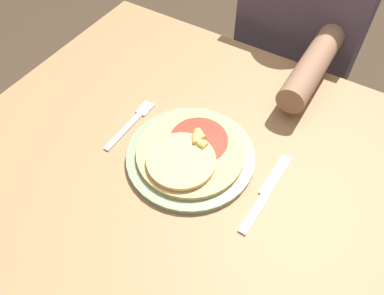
{
  "coord_description": "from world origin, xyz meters",
  "views": [
    {
      "loc": [
        0.26,
        -0.39,
        1.45
      ],
      "look_at": [
        0.0,
        0.04,
        0.81
      ],
      "focal_mm": 35.0,
      "sensor_mm": 36.0,
      "label": 1
    }
  ],
  "objects_px": {
    "plate": "(192,157)",
    "fork": "(133,122)",
    "person_diner": "(295,54)",
    "pizza": "(191,154)",
    "dining_table": "(183,197)",
    "knife": "(265,194)"
  },
  "relations": [
    {
      "from": "plate",
      "to": "fork",
      "type": "height_order",
      "value": "plate"
    },
    {
      "from": "person_diner",
      "to": "plate",
      "type": "bearing_deg",
      "value": -92.39
    },
    {
      "from": "pizza",
      "to": "fork",
      "type": "relative_size",
      "value": 1.37
    },
    {
      "from": "dining_table",
      "to": "fork",
      "type": "bearing_deg",
      "value": 162.42
    },
    {
      "from": "dining_table",
      "to": "plate",
      "type": "height_order",
      "value": "plate"
    },
    {
      "from": "person_diner",
      "to": "dining_table",
      "type": "bearing_deg",
      "value": -92.6
    },
    {
      "from": "knife",
      "to": "person_diner",
      "type": "xyz_separation_m",
      "value": [
        -0.15,
        0.62,
        -0.12
      ]
    },
    {
      "from": "dining_table",
      "to": "pizza",
      "type": "distance_m",
      "value": 0.14
    },
    {
      "from": "knife",
      "to": "fork",
      "type": "bearing_deg",
      "value": 177.19
    },
    {
      "from": "fork",
      "to": "dining_table",
      "type": "bearing_deg",
      "value": -17.58
    },
    {
      "from": "plate",
      "to": "pizza",
      "type": "relative_size",
      "value": 1.2
    },
    {
      "from": "dining_table",
      "to": "fork",
      "type": "height_order",
      "value": "fork"
    },
    {
      "from": "plate",
      "to": "fork",
      "type": "distance_m",
      "value": 0.18
    },
    {
      "from": "person_diner",
      "to": "fork",
      "type": "bearing_deg",
      "value": -108.77
    },
    {
      "from": "dining_table",
      "to": "person_diner",
      "type": "height_order",
      "value": "person_diner"
    },
    {
      "from": "pizza",
      "to": "person_diner",
      "type": "relative_size",
      "value": 0.21
    },
    {
      "from": "fork",
      "to": "person_diner",
      "type": "xyz_separation_m",
      "value": [
        0.2,
        0.6,
        -0.12
      ]
    },
    {
      "from": "dining_table",
      "to": "pizza",
      "type": "bearing_deg",
      "value": 82.75
    },
    {
      "from": "knife",
      "to": "pizza",
      "type": "bearing_deg",
      "value": -178.1
    },
    {
      "from": "knife",
      "to": "plate",
      "type": "bearing_deg",
      "value": -179.94
    },
    {
      "from": "plate",
      "to": "knife",
      "type": "bearing_deg",
      "value": 0.06
    },
    {
      "from": "fork",
      "to": "person_diner",
      "type": "height_order",
      "value": "person_diner"
    }
  ]
}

